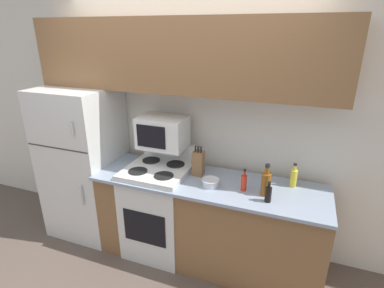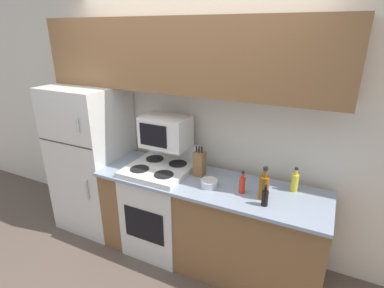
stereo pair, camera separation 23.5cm
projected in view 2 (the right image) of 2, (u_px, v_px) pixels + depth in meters
The scene contains 13 objects.
ground_plane at pixel (160, 266), 2.96m from camera, with size 12.00×12.00×0.00m, color brown.
wall_back at pixel (191, 124), 3.10m from camera, with size 8.00×0.05×2.55m.
lower_cabinets at pixel (207, 222), 2.90m from camera, with size 2.14×0.65×0.89m.
refrigerator at pixel (92, 159), 3.39m from camera, with size 0.75×0.70×1.65m.
upper_cabinets at pixel (181, 55), 2.68m from camera, with size 2.88×0.36×0.65m.
stove at pixel (161, 206), 3.09m from camera, with size 0.60×0.63×1.10m.
microwave at pixel (166, 131), 2.93m from camera, with size 0.46×0.32×0.31m.
knife_block at pixel (199, 163), 2.82m from camera, with size 0.10×0.10×0.30m.
bowl at pixel (209, 183), 2.63m from camera, with size 0.16×0.16×0.07m.
bottle_soy_sauce at pixel (265, 197), 2.34m from camera, with size 0.05×0.05×0.18m.
bottle_whiskey at pixel (264, 186), 2.43m from camera, with size 0.08×0.08×0.28m.
bottle_hot_sauce at pixel (242, 184), 2.52m from camera, with size 0.05×0.05×0.20m.
bottle_cooking_spray at pixel (295, 182), 2.55m from camera, with size 0.06×0.06×0.22m.
Camera 2 is at (1.32, -1.95, 2.19)m, focal length 28.00 mm.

